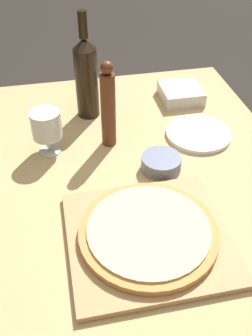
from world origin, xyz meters
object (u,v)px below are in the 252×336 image
pizza (148,232)px  pepper_mill (108,107)px  wine_bottle (86,77)px  wine_glass (46,125)px  small_bowl (161,163)px

pizza → pepper_mill: (-0.02, 0.40, 0.10)m
wine_bottle → pepper_mill: bearing=-77.4°
wine_glass → small_bowl: 0.35m
pizza → small_bowl: 0.27m
wine_bottle → pepper_mill: (0.04, -0.18, -0.01)m
wine_bottle → wine_glass: wine_bottle is taller
wine_bottle → pepper_mill: wine_bottle is taller
pepper_mill → wine_bottle: bearing=102.6°
small_bowl → pepper_mill: bearing=128.6°
wine_glass → pizza: bearing=-62.4°
wine_bottle → pepper_mill: size_ratio=1.29×
pizza → wine_bottle: bearing=96.3°
wine_glass → small_bowl: (0.31, -0.15, -0.07)m
pizza → wine_bottle: size_ratio=0.93×
wine_glass → small_bowl: wine_glass is taller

